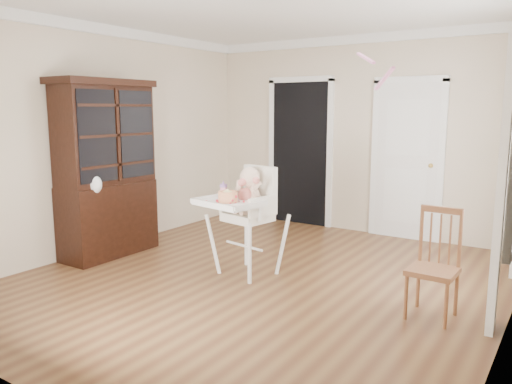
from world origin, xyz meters
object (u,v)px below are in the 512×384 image
Objects in this scene: high_chair at (247,207)px; china_cabinet at (106,169)px; sippy_cup at (223,190)px; cake at (228,197)px; dining_chair at (434,267)px.

china_cabinet is at bearing -159.62° from high_chair.
china_cabinet reaches higher than sippy_cup.
high_chair is 4.68× the size of cake.
high_chair is at bearing 9.94° from china_cabinet.
cake is 1.34× the size of sippy_cup.
sippy_cup is 0.09× the size of china_cabinet.
high_chair reaches higher than cake.
high_chair is 0.56× the size of china_cabinet.
high_chair is 0.31m from cake.
sippy_cup is at bearing 136.57° from cake.
sippy_cup is (-0.24, -0.09, 0.17)m from high_chair.
dining_chair is (1.90, -0.05, -0.29)m from high_chair.
china_cabinet is 3.74m from dining_chair.
cake is 0.26m from sippy_cup.
sippy_cup is at bearing -149.70° from high_chair.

